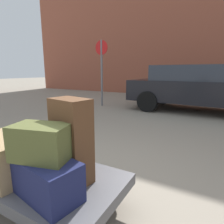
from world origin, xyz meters
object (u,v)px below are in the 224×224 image
(luggage_cart, at_px, (47,182))
(duffel_bag_teal_center, at_px, (47,146))
(parked_car, at_px, (200,87))
(duffel_bag_tan_front_left, at_px, (2,157))
(duffel_bag_olive_topmost_pile, at_px, (41,142))
(suitcase_brown_rear_left, at_px, (72,141))
(no_parking_sign, at_px, (102,66))
(duffel_bag_navy_front_right, at_px, (44,177))

(luggage_cart, bearing_deg, duffel_bag_teal_center, 133.22)
(duffel_bag_teal_center, xyz_separation_m, parked_car, (0.95, 5.20, 0.24))
(duffel_bag_tan_front_left, bearing_deg, luggage_cart, 36.34)
(duffel_bag_teal_center, relative_size, duffel_bag_olive_topmost_pile, 1.60)
(suitcase_brown_rear_left, xyz_separation_m, duffel_bag_olive_topmost_pile, (-0.06, -0.25, 0.07))
(duffel_bag_teal_center, bearing_deg, luggage_cart, -37.74)
(luggage_cart, height_order, suitcase_brown_rear_left, suitcase_brown_rear_left)
(parked_car, bearing_deg, suitcase_brown_rear_left, -95.53)
(luggage_cart, bearing_deg, duffel_bag_olive_topmost_pile, -44.41)
(parked_car, height_order, no_parking_sign, no_parking_sign)
(suitcase_brown_rear_left, height_order, duffel_bag_olive_topmost_pile, suitcase_brown_rear_left)
(duffel_bag_tan_front_left, bearing_deg, duffel_bag_navy_front_right, 5.82)
(duffel_bag_teal_center, bearing_deg, parked_car, 88.66)
(duffel_bag_olive_topmost_pile, relative_size, no_parking_sign, 0.17)
(luggage_cart, bearing_deg, parked_car, 81.83)
(suitcase_brown_rear_left, relative_size, duffel_bag_tan_front_left, 1.18)
(no_parking_sign, bearing_deg, duffel_bag_tan_front_left, -67.23)
(luggage_cart, height_order, duffel_bag_teal_center, duffel_bag_teal_center)
(duffel_bag_teal_center, relative_size, no_parking_sign, 0.28)
(duffel_bag_teal_center, height_order, duffel_bag_tan_front_left, duffel_bag_teal_center)
(duffel_bag_olive_topmost_pile, bearing_deg, no_parking_sign, 102.93)
(parked_car, bearing_deg, no_parking_sign, -170.15)
(duffel_bag_navy_front_right, distance_m, duffel_bag_teal_center, 0.54)
(duffel_bag_tan_front_left, height_order, no_parking_sign, no_parking_sign)
(suitcase_brown_rear_left, distance_m, duffel_bag_teal_center, 0.49)
(duffel_bag_navy_front_right, bearing_deg, duffel_bag_tan_front_left, -170.64)
(suitcase_brown_rear_left, distance_m, no_parking_sign, 5.53)
(suitcase_brown_rear_left, bearing_deg, duffel_bag_navy_front_right, -93.04)
(duffel_bag_teal_center, distance_m, duffel_bag_olive_topmost_pile, 0.59)
(parked_car, xyz_separation_m, no_parking_sign, (-3.21, -0.56, 0.66))
(duffel_bag_navy_front_right, relative_size, duffel_bag_olive_topmost_pile, 1.52)
(duffel_bag_tan_front_left, bearing_deg, no_parking_sign, 119.26)
(duffel_bag_tan_front_left, bearing_deg, duffel_bag_olive_topmost_pile, 5.82)
(duffel_bag_navy_front_right, height_order, duffel_bag_olive_topmost_pile, duffel_bag_olive_topmost_pile)
(luggage_cart, xyz_separation_m, no_parking_sign, (-2.43, 4.83, 1.15))
(suitcase_brown_rear_left, relative_size, duffel_bag_olive_topmost_pile, 1.76)
(no_parking_sign, bearing_deg, suitcase_brown_rear_left, -60.61)
(luggage_cart, distance_m, suitcase_brown_rear_left, 0.49)
(duffel_bag_teal_center, distance_m, no_parking_sign, 5.24)
(luggage_cart, relative_size, duffel_bag_navy_front_right, 2.26)
(duffel_bag_navy_front_right, bearing_deg, duffel_bag_teal_center, 144.46)
(duffel_bag_olive_topmost_pile, xyz_separation_m, parked_car, (0.58, 5.58, 0.01))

